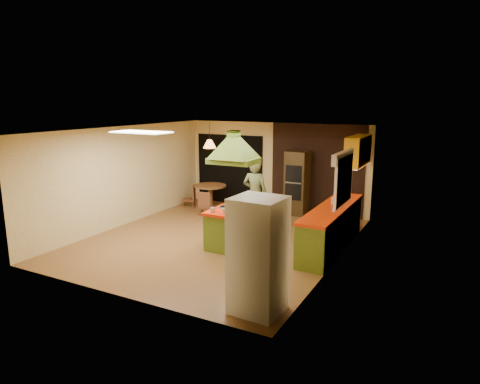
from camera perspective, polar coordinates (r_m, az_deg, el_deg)
The scene contains 21 objects.
ground at distance 9.88m, azimuth -2.87°, elevation -6.30°, with size 6.50×6.50×0.00m, color brown.
room_walls at distance 9.56m, azimuth -2.95°, elevation 0.82°, with size 5.50×6.50×6.50m.
ceiling_plane at distance 9.39m, azimuth -3.03°, elevation 8.31°, with size 6.50×6.50×0.00m, color silver.
brick_panel at distance 11.98m, azimuth 10.19°, elevation 2.96°, with size 2.64×0.03×2.50m, color #381E14.
nook_opening at distance 13.09m, azimuth -1.40°, elevation 3.04°, with size 2.20×0.03×2.10m, color black.
right_counter at distance 9.36m, azimuth 12.11°, elevation -4.67°, with size 0.62×3.05×0.92m.
upper_cabinets at distance 10.56m, azimuth 15.48°, elevation 5.32°, with size 0.34×1.40×0.70m, color yellow.
window_right at distance 8.82m, azimuth 13.67°, elevation 2.96°, with size 0.12×1.35×1.06m.
fluor_panel at distance 9.06m, azimuth -13.03°, elevation 7.78°, with size 1.20×0.60×0.03m, color white.
kitchen_island at distance 9.53m, azimuth -0.81°, elevation -4.31°, with size 0.69×1.68×0.86m.
range_hood at distance 9.18m, azimuth -0.85°, elevation 6.68°, with size 1.01×0.73×0.79m.
man at distance 10.46m, azimuth 2.03°, elevation -0.30°, with size 0.63×0.42×1.74m, color #47502A.
refrigerator at distance 6.38m, azimuth 2.43°, elevation -8.48°, with size 0.73×0.69×1.77m, color white.
wall_oven at distance 11.92m, azimuth 7.62°, elevation 1.22°, with size 0.59×0.60×1.77m.
dining_table at distance 12.54m, azimuth -3.98°, elevation -0.00°, with size 0.93×0.93×0.70m.
chair_left at distance 12.87m, azimuth -6.86°, elevation -0.49°, with size 0.36×0.36×0.65m, color brown, non-canonical shape.
chair_near at distance 11.91m, azimuth -4.59°, elevation -1.43°, with size 0.37×0.37×0.67m, color brown, non-canonical shape.
pendant_lamp at distance 12.32m, azimuth -4.08°, elevation 6.43°, with size 0.37×0.37×0.24m, color #FF9E3F.
canister_large at distance 10.44m, azimuth 13.91°, elevation 0.22°, with size 0.15×0.15×0.22m, color #F5E6C5.
canister_medium at distance 9.81m, azimuth 12.95°, elevation -0.58°, with size 0.14×0.14×0.20m, color beige.
canister_small at distance 9.47m, azimuth 12.37°, elevation -1.17°, with size 0.11×0.11×0.14m, color beige.
Camera 1 is at (4.79, -8.06, 3.14)m, focal length 32.00 mm.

